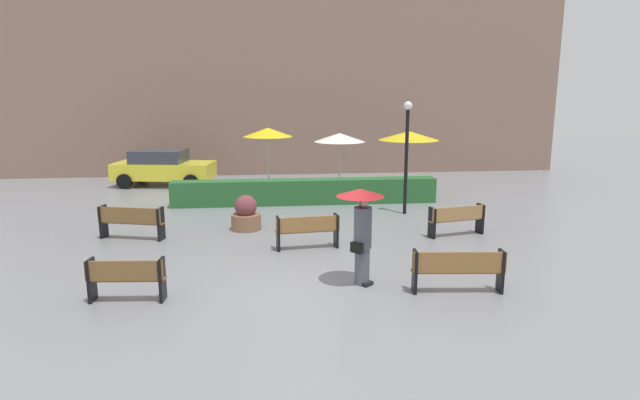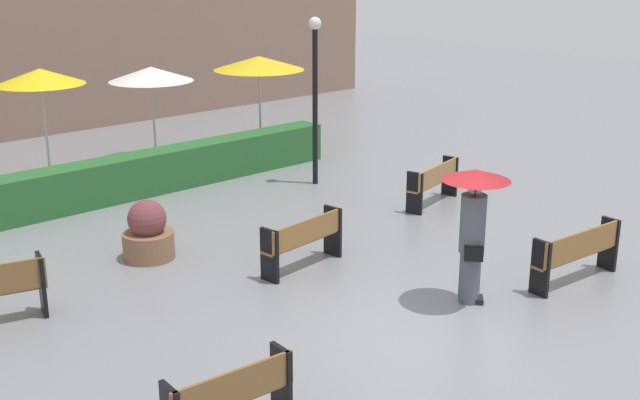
% 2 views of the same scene
% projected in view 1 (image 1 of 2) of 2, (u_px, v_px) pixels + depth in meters
% --- Properties ---
extents(ground_plane, '(60.00, 60.00, 0.00)m').
position_uv_depth(ground_plane, '(306.00, 287.00, 11.22)').
color(ground_plane, gray).
extents(bench_near_right, '(1.91, 0.50, 0.90)m').
position_uv_depth(bench_near_right, '(458.00, 268.00, 10.82)').
color(bench_near_right, olive).
rests_on(bench_near_right, ground).
extents(bench_far_left, '(1.87, 0.83, 0.93)m').
position_uv_depth(bench_far_left, '(131.00, 220.00, 14.75)').
color(bench_far_left, brown).
rests_on(bench_far_left, ground).
extents(bench_far_right, '(1.73, 0.70, 0.87)m').
position_uv_depth(bench_far_right, '(457.00, 218.00, 15.10)').
color(bench_far_right, '#9E7242').
rests_on(bench_far_right, ground).
extents(bench_near_left, '(1.53, 0.47, 0.87)m').
position_uv_depth(bench_near_left, '(126.00, 277.00, 10.38)').
color(bench_near_left, brown).
rests_on(bench_near_left, ground).
extents(bench_mid_center, '(1.70, 0.54, 0.89)m').
position_uv_depth(bench_mid_center, '(308.00, 229.00, 13.85)').
color(bench_mid_center, olive).
rests_on(bench_mid_center, ground).
extents(pedestrian_with_umbrella, '(1.01, 1.01, 2.11)m').
position_uv_depth(pedestrian_with_umbrella, '(362.00, 222.00, 11.12)').
color(pedestrian_with_umbrella, '#4C515B').
rests_on(pedestrian_with_umbrella, ground).
extents(planter_pot, '(0.89, 0.89, 1.05)m').
position_uv_depth(planter_pot, '(246.00, 215.00, 15.81)').
color(planter_pot, brown).
rests_on(planter_pot, ground).
extents(lamp_post, '(0.28, 0.28, 3.75)m').
position_uv_depth(lamp_post, '(407.00, 145.00, 17.46)').
color(lamp_post, black).
rests_on(lamp_post, ground).
extents(patio_umbrella_yellow, '(1.94, 1.94, 2.65)m').
position_uv_depth(patio_umbrella_yellow, '(268.00, 132.00, 20.84)').
color(patio_umbrella_yellow, silver).
rests_on(patio_umbrella_yellow, ground).
extents(patio_umbrella_white, '(2.07, 2.07, 2.40)m').
position_uv_depth(patio_umbrella_white, '(340.00, 138.00, 21.38)').
color(patio_umbrella_white, silver).
rests_on(patio_umbrella_white, ground).
extents(patio_umbrella_yellow_far, '(2.34, 2.34, 2.54)m').
position_uv_depth(patio_umbrella_yellow_far, '(409.00, 136.00, 20.65)').
color(patio_umbrella_yellow_far, silver).
rests_on(patio_umbrella_yellow_far, ground).
extents(hedge_strip, '(9.66, 0.70, 0.91)m').
position_uv_depth(hedge_strip, '(305.00, 192.00, 19.37)').
color(hedge_strip, '#28602D').
rests_on(hedge_strip, ground).
extents(building_facade, '(28.00, 1.20, 9.24)m').
position_uv_depth(building_facade, '(280.00, 79.00, 25.86)').
color(building_facade, '#846656').
rests_on(building_facade, ground).
extents(parked_car, '(4.43, 2.50, 1.57)m').
position_uv_depth(parked_car, '(163.00, 167.00, 23.03)').
color(parked_car, yellow).
rests_on(parked_car, ground).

